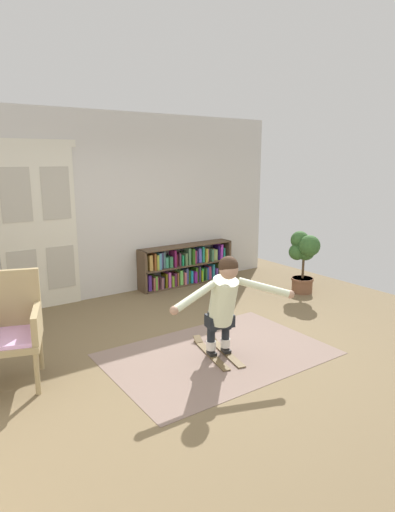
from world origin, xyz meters
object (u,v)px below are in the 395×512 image
at_px(potted_plant, 304,255).
at_px(skis_pair, 217,351).
at_px(bookshelf, 185,266).
at_px(wicker_chair, 8,326).
at_px(person_skier, 224,300).

height_order(potted_plant, skis_pair, potted_plant).
xyz_separation_m(bookshelf, skis_pair, (-1.24, -2.57, -0.31)).
relative_size(bookshelf, wicker_chair, 1.63).
bearing_deg(potted_plant, person_skier, -155.29).
relative_size(potted_plant, person_skier, 0.73).
xyz_separation_m(bookshelf, potted_plant, (1.34, -1.52, 0.31)).
bearing_deg(wicker_chair, skis_pair, -17.74).
distance_m(potted_plant, skis_pair, 2.85).
relative_size(wicker_chair, person_skier, 0.78).
bearing_deg(skis_pair, bookshelf, 64.29).
height_order(skis_pair, person_skier, person_skier).
bearing_deg(person_skier, bookshelf, 65.01).
relative_size(wicker_chair, potted_plant, 1.08).
bearing_deg(potted_plant, wicker_chair, -175.27).
bearing_deg(skis_pair, person_skier, -102.21).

